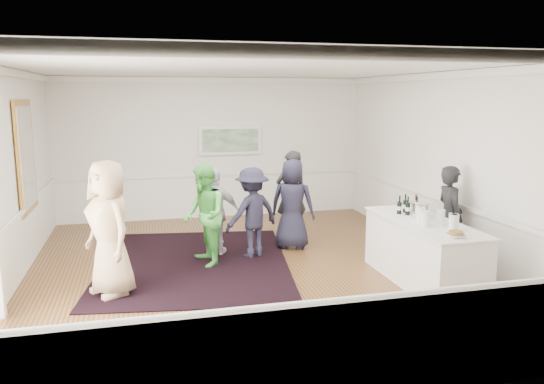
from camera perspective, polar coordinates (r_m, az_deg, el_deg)
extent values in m
plane|color=brown|center=(8.72, -2.58, -8.35)|extent=(8.00, 8.00, 0.00)
cube|color=white|center=(8.27, -2.76, 13.16)|extent=(7.00, 8.00, 0.02)
cube|color=white|center=(8.39, -26.79, 1.07)|extent=(0.02, 8.00, 3.20)
cube|color=white|center=(9.66, 18.17, 2.74)|extent=(0.02, 8.00, 3.20)
cube|color=white|center=(12.26, -6.38, 4.70)|extent=(7.00, 0.02, 3.20)
cube|color=white|center=(4.56, 7.37, -4.87)|extent=(7.00, 0.02, 3.20)
cube|color=gold|center=(9.62, -24.97, 3.46)|extent=(0.04, 1.25, 1.85)
cube|color=white|center=(9.62, -24.83, 3.47)|extent=(0.01, 1.05, 1.65)
cube|color=white|center=(12.26, -4.51, 5.57)|extent=(1.44, 0.05, 0.66)
cube|color=#286B2A|center=(12.23, -4.48, 5.56)|extent=(1.30, 0.01, 0.52)
cube|color=black|center=(9.11, -8.24, -7.55)|extent=(3.61, 4.42, 0.02)
cube|color=white|center=(8.32, 15.92, -6.28)|extent=(0.83, 2.29, 0.94)
cube|color=white|center=(8.20, 16.08, -3.10)|extent=(0.89, 2.35, 0.02)
imported|color=black|center=(9.06, 18.56, -2.61)|extent=(0.46, 0.65, 1.69)
imported|color=tan|center=(7.75, -17.11, -3.76)|extent=(1.00, 1.12, 1.93)
imported|color=#53C54F|center=(8.79, -7.30, -2.51)|extent=(0.75, 0.90, 1.70)
imported|color=#BEB4C9|center=(9.37, -6.11, -2.17)|extent=(0.98, 0.72, 1.54)
imported|color=black|center=(9.21, -2.16, -2.22)|extent=(1.17, 0.94, 1.58)
imported|color=black|center=(10.31, 2.08, -0.37)|extent=(0.70, 0.52, 1.75)
imported|color=black|center=(9.73, 2.20, -1.29)|extent=(0.96, 0.84, 1.66)
cylinder|color=#58A23A|center=(7.86, 16.17, -2.71)|extent=(0.12, 0.12, 0.24)
cylinder|color=#CD3C4C|center=(8.00, 17.70, -2.56)|extent=(0.12, 0.12, 0.24)
cylinder|color=#6FA83C|center=(8.05, 15.75, -2.38)|extent=(0.12, 0.12, 0.24)
cylinder|color=silver|center=(7.75, 18.91, -3.05)|extent=(0.12, 0.12, 0.24)
cylinder|color=gold|center=(7.76, 19.05, -3.03)|extent=(0.12, 0.12, 0.24)
cylinder|color=silver|center=(8.37, 15.58, -1.94)|extent=(0.26, 0.26, 0.25)
imported|color=white|center=(7.41, 19.14, -4.38)|extent=(0.24, 0.24, 0.06)
cylinder|color=olive|center=(7.41, 19.16, -4.18)|extent=(0.19, 0.19, 0.04)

